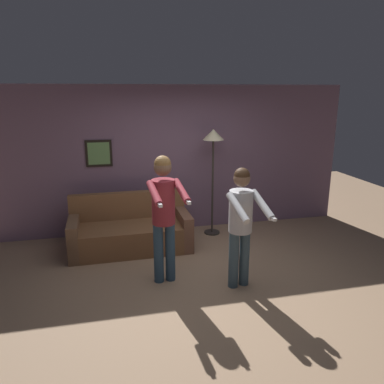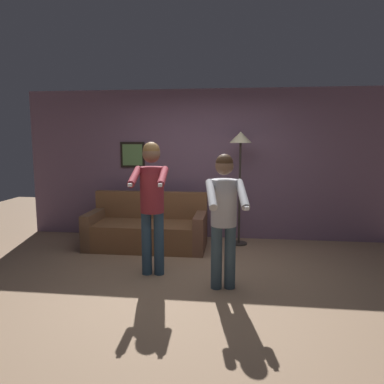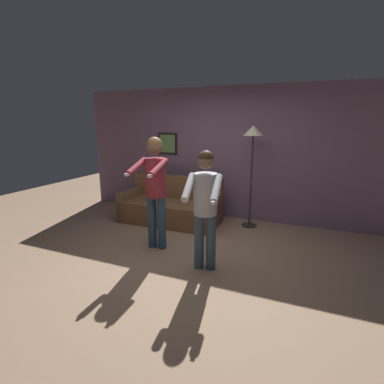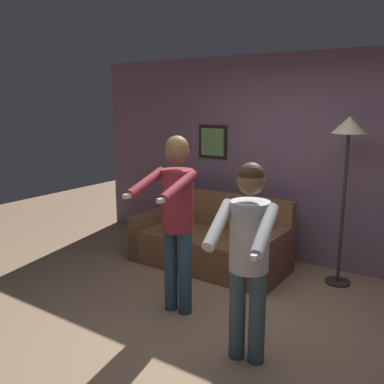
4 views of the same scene
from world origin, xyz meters
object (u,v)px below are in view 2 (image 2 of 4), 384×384
object	(u,v)px
torchiere_lamp	(240,149)
person_standing_right	(224,210)
couch	(147,230)
person_standing_left	(152,195)

from	to	relation	value
torchiere_lamp	person_standing_right	bearing A→B (deg)	-95.34
couch	torchiere_lamp	size ratio (longest dim) A/B	1.02
person_standing_left	person_standing_right	bearing A→B (deg)	-20.25
couch	person_standing_left	size ratio (longest dim) A/B	1.11
couch	person_standing_left	xyz separation A→B (m)	(0.37, -1.21, 0.77)
couch	person_standing_right	distance (m)	2.13
torchiere_lamp	couch	bearing A→B (deg)	-166.43
couch	torchiere_lamp	xyz separation A→B (m)	(1.48, 0.36, 1.31)
torchiere_lamp	person_standing_left	bearing A→B (deg)	-125.20
torchiere_lamp	person_standing_left	size ratio (longest dim) A/B	1.09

